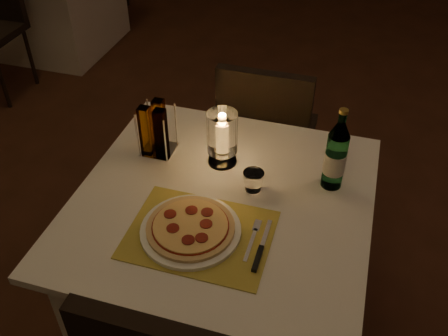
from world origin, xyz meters
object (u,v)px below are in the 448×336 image
(main_table, at_px, (223,267))
(water_bottle, at_px, (336,156))
(hurricane_candle, at_px, (222,134))
(neighbor_table_left, at_px, (52,2))
(pizza, at_px, (191,227))
(chair_far, at_px, (266,129))
(tumbler, at_px, (253,181))
(plate, at_px, (191,230))

(main_table, height_order, water_bottle, water_bottle)
(hurricane_candle, bearing_deg, neighbor_table_left, 135.53)
(neighbor_table_left, bearing_deg, hurricane_candle, -44.47)
(pizza, xyz_separation_m, hurricane_candle, (-0.01, 0.37, 0.10))
(water_bottle, bearing_deg, main_table, -152.43)
(chair_far, xyz_separation_m, tumbler, (0.09, -0.64, 0.23))
(plate, distance_m, hurricane_candle, 0.39)
(main_table, bearing_deg, hurricane_candle, 106.86)
(chair_far, relative_size, neighbor_table_left, 0.90)
(hurricane_candle, bearing_deg, tumbler, -38.04)
(plate, height_order, tumbler, tumbler)
(main_table, xyz_separation_m, pizza, (-0.05, -0.18, 0.39))
(main_table, xyz_separation_m, hurricane_candle, (-0.06, 0.19, 0.49))
(main_table, xyz_separation_m, plate, (-0.05, -0.18, 0.38))
(chair_far, distance_m, pizza, 0.92)
(tumbler, height_order, water_bottle, water_bottle)
(water_bottle, xyz_separation_m, hurricane_candle, (-0.40, 0.01, -0.00))
(plate, relative_size, tumbler, 4.38)
(plate, relative_size, pizza, 1.14)
(plate, bearing_deg, main_table, 74.48)
(pizza, distance_m, water_bottle, 0.54)
(chair_far, xyz_separation_m, plate, (-0.05, -0.89, 0.20))
(chair_far, height_order, hurricane_candle, hurricane_candle)
(plate, bearing_deg, pizza, 74.50)
(main_table, xyz_separation_m, chair_far, (-0.00, 0.71, 0.18))
(plate, height_order, water_bottle, water_bottle)
(neighbor_table_left, bearing_deg, water_bottle, -39.54)
(chair_far, height_order, water_bottle, water_bottle)
(chair_far, distance_m, hurricane_candle, 0.61)
(plate, distance_m, water_bottle, 0.55)
(main_table, relative_size, chair_far, 1.11)
(neighbor_table_left, bearing_deg, plate, -49.21)
(main_table, bearing_deg, water_bottle, 27.57)
(tumbler, xyz_separation_m, hurricane_candle, (-0.15, 0.11, 0.09))
(water_bottle, bearing_deg, pizza, -137.66)
(tumbler, bearing_deg, chair_far, 97.89)
(pizza, distance_m, neighbor_table_left, 3.17)
(plate, bearing_deg, chair_far, 86.80)
(main_table, bearing_deg, tumbler, 41.79)
(chair_far, distance_m, water_bottle, 0.71)
(chair_far, xyz_separation_m, water_bottle, (0.35, -0.53, 0.32))
(pizza, height_order, tumbler, tumbler)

